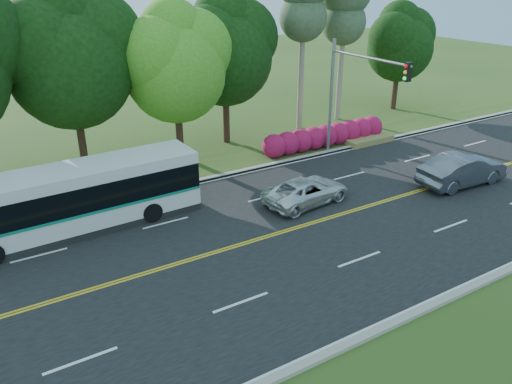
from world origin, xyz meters
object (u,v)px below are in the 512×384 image
traffic_signal (353,84)px  transit_bus (73,200)px  sedan (462,170)px  suv (306,191)px

traffic_signal → transit_bus: bearing=-178.3°
traffic_signal → sedan: 7.62m
transit_bus → suv: bearing=-18.3°
traffic_signal → transit_bus: size_ratio=0.62×
transit_bus → sedan: 19.77m
traffic_signal → transit_bus: 16.45m
sedan → suv: bearing=77.0°
traffic_signal → suv: 7.78m
traffic_signal → sedan: size_ratio=1.36×
traffic_signal → suv: size_ratio=1.53×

